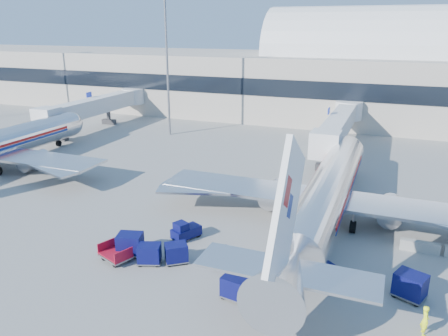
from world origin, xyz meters
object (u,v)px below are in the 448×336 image
at_px(jetbridge_near, 340,124).
at_px(cart_train_a, 176,253).
at_px(jetbridge_mid, 100,105).
at_px(barrier_near, 420,246).
at_px(cart_solo_near, 236,287).
at_px(cart_open_red, 116,255).
at_px(ramp_worker, 425,320).
at_px(cart_train_b, 149,254).
at_px(tug_lead, 227,257).
at_px(cart_solo_far, 410,285).
at_px(tug_left, 185,231).
at_px(cart_train_c, 130,244).
at_px(airliner_main, 327,194).
at_px(mast_west, 166,43).
at_px(tug_right, 318,263).

xyz_separation_m(jetbridge_near, cart_train_a, (-7.06, -37.60, -3.10)).
distance_m(jetbridge_mid, cart_train_a, 51.43).
distance_m(jetbridge_mid, barrier_near, 59.90).
xyz_separation_m(jetbridge_mid, cart_solo_near, (40.80, -40.27, -3.06)).
relative_size(jetbridge_near, cart_open_red, 9.66).
height_order(cart_solo_near, ramp_worker, ramp_worker).
bearing_deg(cart_train_a, cart_train_b, 168.55).
bearing_deg(ramp_worker, jetbridge_mid, 41.53).
relative_size(cart_train_b, cart_open_red, 0.75).
bearing_deg(cart_train_b, cart_solo_near, -32.92).
bearing_deg(tug_lead, cart_solo_far, -26.27).
height_order(tug_left, cart_train_c, cart_train_c).
bearing_deg(barrier_near, cart_train_b, -153.32).
bearing_deg(cart_train_c, cart_solo_near, -29.53).
distance_m(tug_lead, cart_solo_near, 4.17).
bearing_deg(jetbridge_mid, tug_lead, -43.39).
bearing_deg(cart_solo_near, tug_left, 146.05).
bearing_deg(cart_train_a, tug_left, 69.27).
bearing_deg(cart_solo_near, cart_solo_far, 30.63).
bearing_deg(airliner_main, cart_open_red, -137.39).
distance_m(mast_west, cart_train_b, 44.34).
height_order(cart_solo_near, cart_solo_far, cart_solo_far).
height_order(tug_right, cart_open_red, tug_right).
xyz_separation_m(jetbridge_mid, cart_train_c, (30.97, -37.89, -2.98)).
distance_m(jetbridge_mid, tug_left, 47.91).
bearing_deg(cart_open_red, tug_left, 78.95).
bearing_deg(cart_solo_far, tug_right, -166.15).
distance_m(tug_right, cart_train_a, 10.70).
xyz_separation_m(cart_train_b, cart_open_red, (-2.64, -0.63, -0.37)).
bearing_deg(mast_west, ramp_worker, -45.55).
bearing_deg(cart_solo_far, barrier_near, 105.65).
bearing_deg(cart_train_c, jetbridge_mid, 113.36).
height_order(airliner_main, tug_lead, airliner_main).
height_order(barrier_near, tug_right, tug_right).
relative_size(jetbridge_mid, cart_train_c, 11.61).
xyz_separation_m(mast_west, cart_train_b, (18.70, -37.70, -13.96)).
relative_size(jetbridge_mid, barrier_near, 9.17).
xyz_separation_m(tug_lead, cart_solo_near, (2.04, -3.63, 0.16)).
bearing_deg(barrier_near, airliner_main, 162.61).
relative_size(jetbridge_near, cart_train_b, 12.92).
relative_size(jetbridge_near, jetbridge_mid, 1.00).
bearing_deg(cart_train_c, tug_lead, -6.79).
height_order(jetbridge_near, cart_train_a, jetbridge_near).
xyz_separation_m(barrier_near, tug_right, (-7.08, -6.21, 0.31)).
height_order(airliner_main, cart_train_c, airliner_main).
bearing_deg(mast_west, tug_left, -59.56).
bearing_deg(tug_left, mast_west, 55.71).
xyz_separation_m(airliner_main, cart_solo_near, (-3.60, -13.97, -2.06)).
bearing_deg(cart_train_c, tug_right, -4.61).
xyz_separation_m(mast_west, cart_train_a, (20.54, -36.80, -13.97)).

